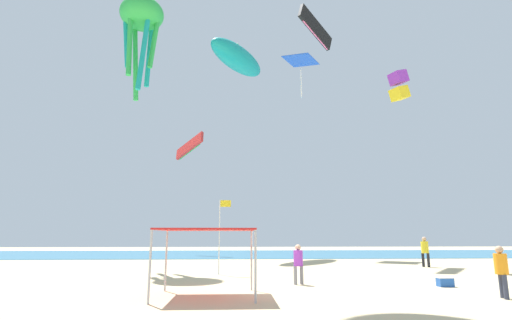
{
  "coord_description": "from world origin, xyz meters",
  "views": [
    {
      "loc": [
        -1.44,
        -14.67,
        1.93
      ],
      "look_at": [
        0.06,
        12.5,
        7.32
      ],
      "focal_mm": 26.91,
      "sensor_mm": 36.0,
      "label": 1
    }
  ],
  "objects_px": {
    "person_central": "(501,267)",
    "kite_parafoil_red": "(190,146)",
    "banner_flag": "(221,229)",
    "canopy_tent": "(207,232)",
    "kite_diamond_blue": "(301,62)",
    "person_near_tent": "(425,249)",
    "cooler_box": "(445,282)",
    "kite_octopus_green": "(142,19)",
    "kite_box_purple": "(399,86)",
    "person_leftmost": "(298,261)",
    "kite_parafoil_black": "(316,28)",
    "kite_inflatable_teal": "(237,58)"
  },
  "relations": [
    {
      "from": "person_central",
      "to": "cooler_box",
      "type": "bearing_deg",
      "value": -159.76
    },
    {
      "from": "person_leftmost",
      "to": "kite_diamond_blue",
      "type": "height_order",
      "value": "kite_diamond_blue"
    },
    {
      "from": "person_leftmost",
      "to": "kite_inflatable_teal",
      "type": "xyz_separation_m",
      "value": [
        -2.51,
        21.51,
        19.38
      ]
    },
    {
      "from": "person_central",
      "to": "kite_parafoil_black",
      "type": "bearing_deg",
      "value": -160.38
    },
    {
      "from": "kite_box_purple",
      "to": "kite_octopus_green",
      "type": "xyz_separation_m",
      "value": [
        -17.67,
        0.65,
        4.8
      ]
    },
    {
      "from": "person_leftmost",
      "to": "kite_box_purple",
      "type": "distance_m",
      "value": 16.0
    },
    {
      "from": "person_central",
      "to": "kite_octopus_green",
      "type": "xyz_separation_m",
      "value": [
        -15.08,
        12.5,
        15.8
      ]
    },
    {
      "from": "person_central",
      "to": "banner_flag",
      "type": "height_order",
      "value": "banner_flag"
    },
    {
      "from": "person_near_tent",
      "to": "kite_parafoil_red",
      "type": "xyz_separation_m",
      "value": [
        -17.19,
        17.51,
        10.62
      ]
    },
    {
      "from": "canopy_tent",
      "to": "person_central",
      "type": "distance_m",
      "value": 9.49
    },
    {
      "from": "kite_inflatable_teal",
      "to": "kite_octopus_green",
      "type": "distance_m",
      "value": 14.99
    },
    {
      "from": "person_leftmost",
      "to": "kite_inflatable_teal",
      "type": "height_order",
      "value": "kite_inflatable_teal"
    },
    {
      "from": "cooler_box",
      "to": "kite_parafoil_black",
      "type": "height_order",
      "value": "kite_parafoil_black"
    },
    {
      "from": "cooler_box",
      "to": "person_near_tent",
      "type": "bearing_deg",
      "value": 67.08
    },
    {
      "from": "kite_box_purple",
      "to": "kite_octopus_green",
      "type": "bearing_deg",
      "value": 65.19
    },
    {
      "from": "kite_octopus_green",
      "to": "kite_diamond_blue",
      "type": "bearing_deg",
      "value": 43.48
    },
    {
      "from": "person_leftmost",
      "to": "kite_octopus_green",
      "type": "relative_size",
      "value": 0.22
    },
    {
      "from": "person_near_tent",
      "to": "kite_diamond_blue",
      "type": "relative_size",
      "value": 0.43
    },
    {
      "from": "banner_flag",
      "to": "kite_diamond_blue",
      "type": "xyz_separation_m",
      "value": [
        7.43,
        16.62,
        17.44
      ]
    },
    {
      "from": "canopy_tent",
      "to": "kite_parafoil_red",
      "type": "bearing_deg",
      "value": 98.27
    },
    {
      "from": "cooler_box",
      "to": "kite_parafoil_red",
      "type": "relative_size",
      "value": 0.16
    },
    {
      "from": "kite_parafoil_red",
      "to": "cooler_box",
      "type": "bearing_deg",
      "value": 159.68
    },
    {
      "from": "person_leftmost",
      "to": "kite_diamond_blue",
      "type": "xyz_separation_m",
      "value": [
        4.09,
        20.86,
        18.77
      ]
    },
    {
      "from": "person_leftmost",
      "to": "banner_flag",
      "type": "bearing_deg",
      "value": -68.27
    },
    {
      "from": "canopy_tent",
      "to": "kite_diamond_blue",
      "type": "xyz_separation_m",
      "value": [
        7.62,
        23.8,
        17.64
      ]
    },
    {
      "from": "kite_diamond_blue",
      "to": "kite_box_purple",
      "type": "xyz_separation_m",
      "value": [
        4.35,
        -12.92,
        -7.75
      ]
    },
    {
      "from": "banner_flag",
      "to": "kite_octopus_green",
      "type": "xyz_separation_m",
      "value": [
        -5.9,
        4.36,
        14.49
      ]
    },
    {
      "from": "canopy_tent",
      "to": "kite_octopus_green",
      "type": "relative_size",
      "value": 0.45
    },
    {
      "from": "kite_parafoil_black",
      "to": "banner_flag",
      "type": "bearing_deg",
      "value": -170.59
    },
    {
      "from": "kite_parafoil_red",
      "to": "kite_box_purple",
      "type": "bearing_deg",
      "value": 175.45
    },
    {
      "from": "kite_diamond_blue",
      "to": "kite_parafoil_red",
      "type": "xyz_separation_m",
      "value": [
        -11.8,
        4.95,
        -7.98
      ]
    },
    {
      "from": "kite_box_purple",
      "to": "kite_octopus_green",
      "type": "distance_m",
      "value": 18.32
    },
    {
      "from": "kite_parafoil_black",
      "to": "kite_octopus_green",
      "type": "bearing_deg",
      "value": 159.12
    },
    {
      "from": "person_leftmost",
      "to": "person_central",
      "type": "xyz_separation_m",
      "value": [
        5.85,
        -3.9,
        0.02
      ]
    },
    {
      "from": "person_central",
      "to": "kite_box_purple",
      "type": "bearing_deg",
      "value": -177.83
    },
    {
      "from": "kite_parafoil_red",
      "to": "kite_parafoil_black",
      "type": "bearing_deg",
      "value": 178.82
    },
    {
      "from": "cooler_box",
      "to": "kite_box_purple",
      "type": "distance_m",
      "value": 15.06
    },
    {
      "from": "canopy_tent",
      "to": "kite_parafoil_black",
      "type": "distance_m",
      "value": 25.66
    },
    {
      "from": "person_near_tent",
      "to": "kite_parafoil_red",
      "type": "relative_size",
      "value": 0.51
    },
    {
      "from": "kite_box_purple",
      "to": "canopy_tent",
      "type": "bearing_deg",
      "value": 109.57
    },
    {
      "from": "person_leftmost",
      "to": "banner_flag",
      "type": "xyz_separation_m",
      "value": [
        -3.33,
        4.24,
        1.34
      ]
    },
    {
      "from": "kite_parafoil_black",
      "to": "kite_octopus_green",
      "type": "relative_size",
      "value": 0.52
    },
    {
      "from": "person_leftmost",
      "to": "person_central",
      "type": "bearing_deg",
      "value": 129.88
    },
    {
      "from": "person_central",
      "to": "kite_diamond_blue",
      "type": "xyz_separation_m",
      "value": [
        -1.75,
        24.77,
        18.75
      ]
    },
    {
      "from": "person_leftmost",
      "to": "kite_parafoil_black",
      "type": "relative_size",
      "value": 0.43
    },
    {
      "from": "person_central",
      "to": "kite_parafoil_red",
      "type": "relative_size",
      "value": 0.44
    },
    {
      "from": "banner_flag",
      "to": "kite_parafoil_red",
      "type": "relative_size",
      "value": 1.03
    },
    {
      "from": "cooler_box",
      "to": "kite_diamond_blue",
      "type": "xyz_separation_m",
      "value": [
        -1.46,
        21.85,
        19.53
      ]
    },
    {
      "from": "person_central",
      "to": "kite_octopus_green",
      "type": "relative_size",
      "value": 0.23
    },
    {
      "from": "person_near_tent",
      "to": "person_central",
      "type": "relative_size",
      "value": 1.15
    }
  ]
}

